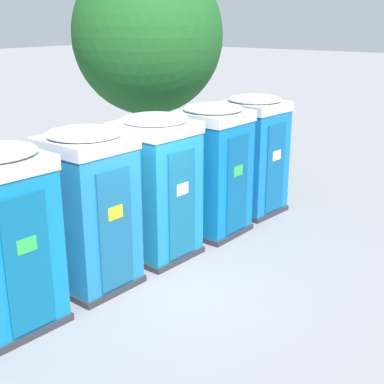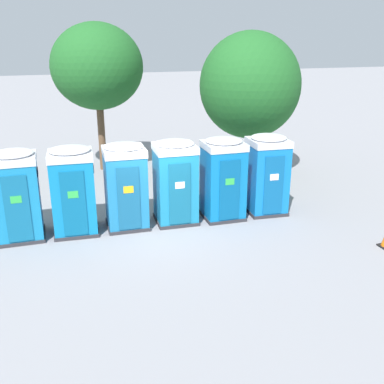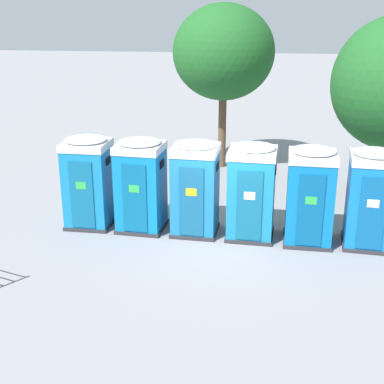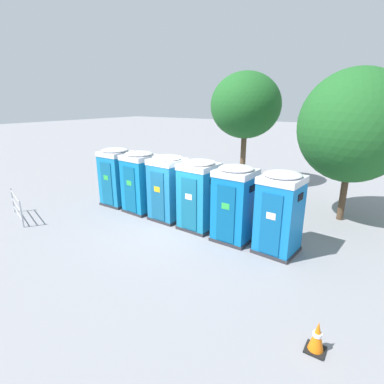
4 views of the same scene
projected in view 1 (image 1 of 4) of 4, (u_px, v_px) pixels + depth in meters
The scene contains 7 objects.
ground_plane at pixel (147, 275), 8.82m from camera, with size 120.00×120.00×0.00m, color gray.
portapotty_1 at pixel (2, 238), 7.06m from camera, with size 1.32×1.28×2.54m.
portapotty_2 at pixel (89, 208), 8.16m from camera, with size 1.26×1.25×2.54m.
portapotty_3 at pixel (157, 186), 9.24m from camera, with size 1.29×1.26×2.54m.
portapotty_4 at pixel (213, 169), 10.28m from camera, with size 1.25×1.24×2.54m.
portapotty_5 at pixel (253, 154), 11.40m from camera, with size 1.28×1.29×2.54m.
street_tree_1 at pixel (148, 36), 13.87m from camera, with size 3.91×3.91×5.64m.
Camera 1 is at (-5.89, -5.40, 4.06)m, focal length 50.00 mm.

